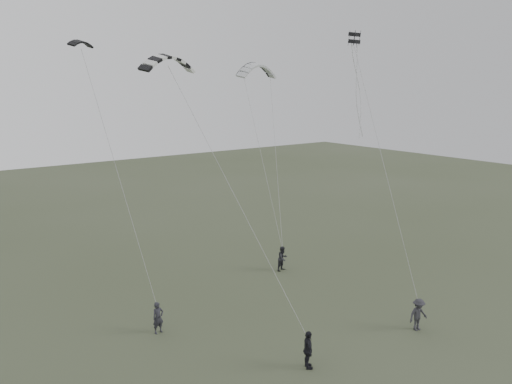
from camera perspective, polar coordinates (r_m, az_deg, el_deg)
ground at (r=28.37m, az=5.54°, el=-15.99°), size 140.00×140.00×0.00m
flyer_left at (r=28.62m, az=-11.13°, el=-13.91°), size 0.68×0.47×1.77m
flyer_right at (r=36.95m, az=3.08°, el=-7.59°), size 1.02×0.87×1.83m
flyer_center at (r=25.09m, az=5.98°, el=-17.51°), size 0.95×1.20×1.90m
flyer_far at (r=29.77m, az=18.06°, el=-13.17°), size 1.29×0.88×1.84m
kite_dark_small at (r=31.01m, az=-19.41°, el=15.92°), size 1.68×1.31×0.63m
kite_pale_large at (r=40.96m, az=0.14°, el=14.36°), size 3.91×1.74×1.73m
kite_striped at (r=27.46m, az=-10.07°, el=15.02°), size 3.28×1.53×1.37m
kite_box at (r=34.34m, az=11.18°, el=16.88°), size 0.62×0.69×0.75m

